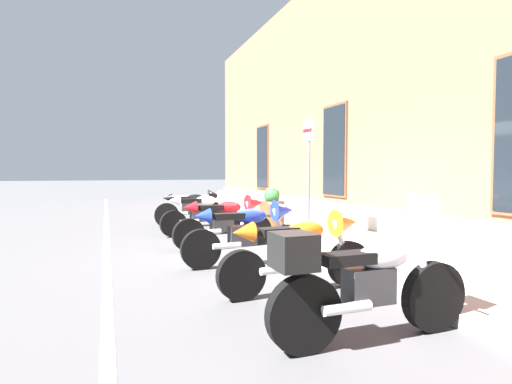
{
  "coord_description": "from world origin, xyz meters",
  "views": [
    {
      "loc": [
        7.2,
        -3.19,
        1.53
      ],
      "look_at": [
        -0.36,
        -0.45,
        1.13
      ],
      "focal_mm": 29.17,
      "sensor_mm": 36.0,
      "label": 1
    }
  ],
  "objects_px": {
    "motorcycle_silver_touring": "(363,283)",
    "motorcycle_white_sport": "(205,211)",
    "parking_sign": "(309,161)",
    "motorcycle_red_sport": "(228,219)",
    "motorcycle_blue_sport": "(250,230)",
    "barrel_planter": "(272,211)",
    "motorcycle_orange_sport": "(305,248)",
    "motorcycle_black_sport": "(194,206)"
  },
  "relations": [
    {
      "from": "motorcycle_blue_sport",
      "to": "motorcycle_orange_sport",
      "type": "height_order",
      "value": "motorcycle_blue_sport"
    },
    {
      "from": "motorcycle_red_sport",
      "to": "parking_sign",
      "type": "xyz_separation_m",
      "value": [
        0.25,
        1.66,
        1.17
      ]
    },
    {
      "from": "motorcycle_black_sport",
      "to": "barrel_planter",
      "type": "relative_size",
      "value": 2.04
    },
    {
      "from": "motorcycle_orange_sport",
      "to": "motorcycle_silver_touring",
      "type": "xyz_separation_m",
      "value": [
        1.6,
        -0.22,
        -0.02
      ]
    },
    {
      "from": "motorcycle_blue_sport",
      "to": "motorcycle_silver_touring",
      "type": "relative_size",
      "value": 1.03
    },
    {
      "from": "motorcycle_silver_touring",
      "to": "motorcycle_white_sport",
      "type": "bearing_deg",
      "value": 179.09
    },
    {
      "from": "parking_sign",
      "to": "barrel_planter",
      "type": "relative_size",
      "value": 2.5
    },
    {
      "from": "motorcycle_black_sport",
      "to": "motorcycle_blue_sport",
      "type": "height_order",
      "value": "motorcycle_blue_sport"
    },
    {
      "from": "parking_sign",
      "to": "barrel_planter",
      "type": "bearing_deg",
      "value": -176.5
    },
    {
      "from": "motorcycle_black_sport",
      "to": "motorcycle_red_sport",
      "type": "distance_m",
      "value": 3.42
    },
    {
      "from": "motorcycle_orange_sport",
      "to": "motorcycle_blue_sport",
      "type": "bearing_deg",
      "value": -174.84
    },
    {
      "from": "parking_sign",
      "to": "motorcycle_orange_sport",
      "type": "bearing_deg",
      "value": -27.79
    },
    {
      "from": "motorcycle_white_sport",
      "to": "motorcycle_orange_sport",
      "type": "height_order",
      "value": "motorcycle_white_sport"
    },
    {
      "from": "motorcycle_orange_sport",
      "to": "motorcycle_black_sport",
      "type": "bearing_deg",
      "value": -179.6
    },
    {
      "from": "motorcycle_white_sport",
      "to": "barrel_planter",
      "type": "bearing_deg",
      "value": 78.88
    },
    {
      "from": "motorcycle_red_sport",
      "to": "barrel_planter",
      "type": "relative_size",
      "value": 2.11
    },
    {
      "from": "motorcycle_white_sport",
      "to": "motorcycle_silver_touring",
      "type": "distance_m",
      "value": 6.71
    },
    {
      "from": "motorcycle_blue_sport",
      "to": "motorcycle_silver_touring",
      "type": "height_order",
      "value": "motorcycle_silver_touring"
    },
    {
      "from": "motorcycle_black_sport",
      "to": "motorcycle_orange_sport",
      "type": "bearing_deg",
      "value": 0.4
    },
    {
      "from": "motorcycle_blue_sport",
      "to": "motorcycle_black_sport",
      "type": "bearing_deg",
      "value": 178.82
    },
    {
      "from": "motorcycle_white_sport",
      "to": "motorcycle_silver_touring",
      "type": "xyz_separation_m",
      "value": [
        6.71,
        -0.11,
        -0.03
      ]
    },
    {
      "from": "motorcycle_blue_sport",
      "to": "motorcycle_orange_sport",
      "type": "bearing_deg",
      "value": 5.16
    },
    {
      "from": "motorcycle_black_sport",
      "to": "motorcycle_red_sport",
      "type": "bearing_deg",
      "value": -0.19
    },
    {
      "from": "motorcycle_blue_sport",
      "to": "parking_sign",
      "type": "xyz_separation_m",
      "value": [
        -1.37,
        1.75,
        1.17
      ]
    },
    {
      "from": "motorcycle_silver_touring",
      "to": "parking_sign",
      "type": "distance_m",
      "value": 5.13
    },
    {
      "from": "motorcycle_red_sport",
      "to": "motorcycle_silver_touring",
      "type": "xyz_separation_m",
      "value": [
        4.89,
        -0.16,
        -0.03
      ]
    },
    {
      "from": "parking_sign",
      "to": "motorcycle_black_sport",
      "type": "bearing_deg",
      "value": -155.8
    },
    {
      "from": "motorcycle_white_sport",
      "to": "parking_sign",
      "type": "bearing_deg",
      "value": 39.73
    },
    {
      "from": "motorcycle_blue_sport",
      "to": "motorcycle_silver_touring",
      "type": "bearing_deg",
      "value": -1.24
    },
    {
      "from": "parking_sign",
      "to": "motorcycle_silver_touring",
      "type": "bearing_deg",
      "value": -21.47
    },
    {
      "from": "barrel_planter",
      "to": "motorcycle_red_sport",
      "type": "bearing_deg",
      "value": -45.98
    },
    {
      "from": "motorcycle_black_sport",
      "to": "parking_sign",
      "type": "relative_size",
      "value": 0.82
    },
    {
      "from": "motorcycle_red_sport",
      "to": "motorcycle_orange_sport",
      "type": "bearing_deg",
      "value": 1.01
    },
    {
      "from": "motorcycle_silver_touring",
      "to": "parking_sign",
      "type": "bearing_deg",
      "value": 158.53
    },
    {
      "from": "motorcycle_blue_sport",
      "to": "motorcycle_white_sport",
      "type": "bearing_deg",
      "value": 179.41
    },
    {
      "from": "parking_sign",
      "to": "motorcycle_red_sport",
      "type": "bearing_deg",
      "value": -98.55
    },
    {
      "from": "motorcycle_white_sport",
      "to": "motorcycle_silver_touring",
      "type": "bearing_deg",
      "value": -0.91
    },
    {
      "from": "motorcycle_red_sport",
      "to": "motorcycle_blue_sport",
      "type": "distance_m",
      "value": 1.62
    },
    {
      "from": "motorcycle_silver_touring",
      "to": "barrel_planter",
      "type": "bearing_deg",
      "value": 164.95
    },
    {
      "from": "parking_sign",
      "to": "motorcycle_blue_sport",
      "type": "bearing_deg",
      "value": -52.0
    },
    {
      "from": "motorcycle_black_sport",
      "to": "motorcycle_orange_sport",
      "type": "distance_m",
      "value": 6.71
    },
    {
      "from": "motorcycle_white_sport",
      "to": "parking_sign",
      "type": "distance_m",
      "value": 2.93
    }
  ]
}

